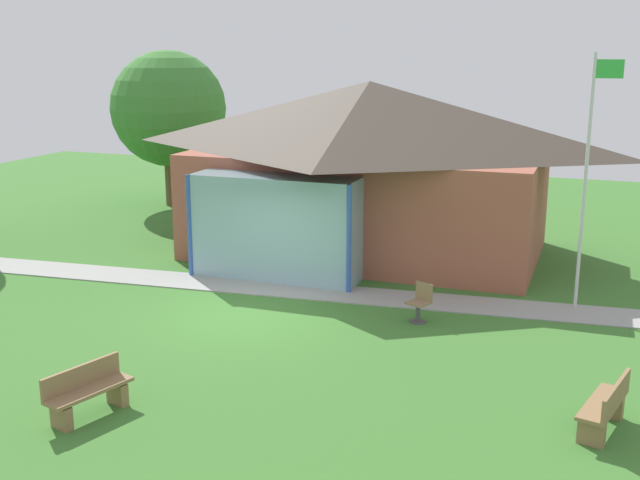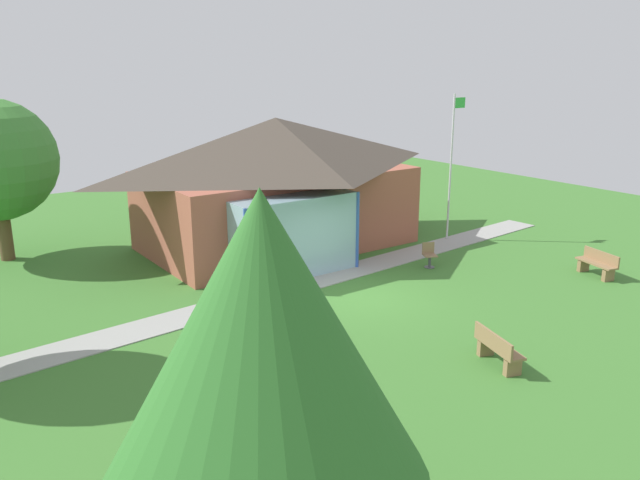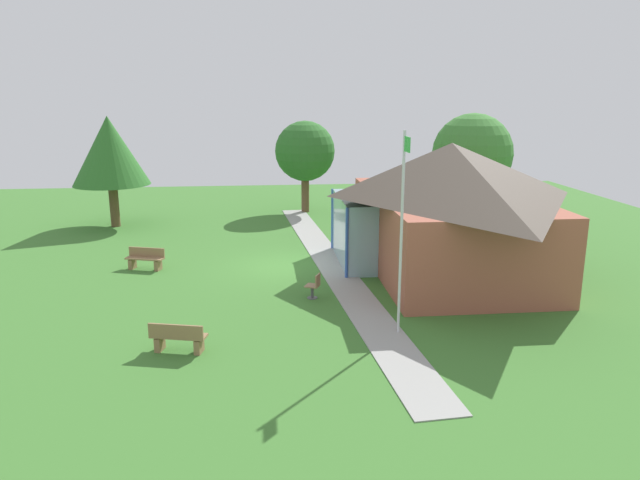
{
  "view_description": "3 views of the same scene",
  "coord_description": "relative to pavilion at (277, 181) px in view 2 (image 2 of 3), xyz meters",
  "views": [
    {
      "loc": [
        7.36,
        -15.34,
        5.9
      ],
      "look_at": [
        0.96,
        2.22,
        1.27
      ],
      "focal_mm": 44.04,
      "sensor_mm": 36.0,
      "label": 1
    },
    {
      "loc": [
        -11.65,
        -14.17,
        6.92
      ],
      "look_at": [
        0.56,
        2.78,
        1.05
      ],
      "focal_mm": 35.56,
      "sensor_mm": 36.0,
      "label": 2
    },
    {
      "loc": [
        22.45,
        -0.93,
        6.68
      ],
      "look_at": [
        0.96,
        1.26,
        1.31
      ],
      "focal_mm": 32.81,
      "sensor_mm": 36.0,
      "label": 3
    }
  ],
  "objects": [
    {
      "name": "pavilion",
      "position": [
        0.0,
        0.0,
        0.0
      ],
      "size": [
        10.7,
        7.47,
        4.94
      ],
      "color": "#A35642",
      "rests_on": "ground_plane"
    },
    {
      "name": "patio_chair_lawn_spare",
      "position": [
        2.9,
        -5.31,
        -2.16
      ],
      "size": [
        0.58,
        0.58,
        0.86
      ],
      "rotation": [
        0.0,
        0.0,
        2.72
      ],
      "color": "#8C6B4C",
      "rests_on": "ground_plane"
    },
    {
      "name": "footpath",
      "position": [
        -0.93,
        -4.21,
        -2.56
      ],
      "size": [
        23.5,
        3.16,
        0.03
      ],
      "primitive_type": "cube",
      "rotation": [
        0.0,
        0.0,
        0.08
      ],
      "color": "#999993",
      "rests_on": "ground_plane"
    },
    {
      "name": "tree_lawn_corner",
      "position": [
        -9.3,
        -14.63,
        1.34
      ],
      "size": [
        3.87,
        3.87,
        5.68
      ],
      "color": "brown",
      "rests_on": "ground_plane"
    },
    {
      "name": "bench_lawn_far_right",
      "position": [
        6.78,
        -9.3,
        -2.17
      ],
      "size": [
        0.79,
        1.56,
        0.84
      ],
      "rotation": [
        0.0,
        0.0,
        1.33
      ],
      "color": "olive",
      "rests_on": "ground_plane"
    },
    {
      "name": "ground_plane",
      "position": [
        -0.93,
        -6.08,
        -2.57
      ],
      "size": [
        44.0,
        44.0,
        0.0
      ],
      "primitive_type": "plane",
      "color": "#3D752D"
    },
    {
      "name": "flagpole",
      "position": [
        6.11,
        -3.17,
        0.61
      ],
      "size": [
        0.64,
        0.08,
        5.77
      ],
      "color": "silver",
      "rests_on": "ground_plane"
    },
    {
      "name": "bench_front_center",
      "position": [
        -1.19,
        -11.61,
        -2.17
      ],
      "size": [
        0.86,
        1.56,
        0.84
      ],
      "rotation": [
        0.0,
        0.0,
        4.41
      ],
      "color": "olive",
      "rests_on": "ground_plane"
    }
  ]
}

